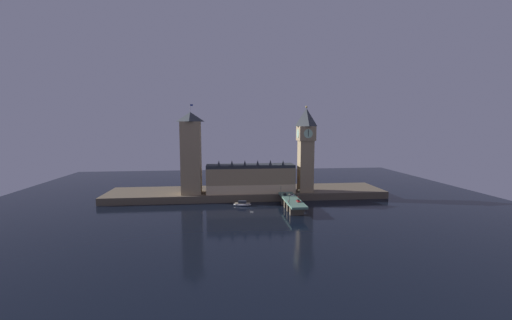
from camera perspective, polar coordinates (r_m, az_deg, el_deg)
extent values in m
plane|color=black|center=(220.01, -0.77, -8.80)|extent=(400.00, 400.00, 0.00)
cube|color=brown|center=(257.17, -1.60, -5.99)|extent=(220.00, 42.00, 5.45)
cube|color=tan|center=(245.28, -1.02, -3.63)|extent=(68.07, 17.21, 19.42)
cube|color=beige|center=(237.89, -0.82, -5.45)|extent=(68.07, 0.20, 6.99)
cube|color=#2D3338|center=(243.69, -1.02, -1.10)|extent=(68.07, 15.83, 2.40)
cone|color=#2D3338|center=(235.07, -6.77, -0.58)|extent=(2.40, 2.40, 4.27)
cone|color=#2D3338|center=(235.16, -4.40, -0.56)|extent=(2.40, 2.40, 4.27)
cone|color=#2D3338|center=(235.66, -2.04, -0.53)|extent=(2.40, 2.40, 4.27)
cone|color=#2D3338|center=(236.56, 0.31, -0.50)|extent=(2.40, 2.40, 4.27)
cone|color=#2D3338|center=(237.84, 2.64, -0.47)|extent=(2.40, 2.40, 4.27)
cone|color=#2D3338|center=(239.52, 4.94, -0.44)|extent=(2.40, 2.40, 4.27)
cube|color=tan|center=(249.20, 8.98, -1.12)|extent=(10.76, 10.76, 40.29)
cube|color=tan|center=(247.33, 9.08, 4.79)|extent=(12.70, 12.70, 11.06)
cylinder|color=#B7E5B7|center=(241.10, 9.49, 4.75)|extent=(6.92, 0.25, 6.92)
cylinder|color=#B7E5B7|center=(253.58, 8.70, 4.83)|extent=(6.92, 0.25, 6.92)
cylinder|color=#B7E5B7|center=(249.11, 10.52, 4.77)|extent=(0.25, 6.92, 6.92)
cylinder|color=#B7E5B7|center=(245.71, 7.62, 4.81)|extent=(0.25, 6.92, 6.92)
cube|color=black|center=(240.91, 9.50, 4.88)|extent=(0.36, 0.10, 5.19)
pyramid|color=#2D3338|center=(247.39, 9.13, 7.70)|extent=(12.70, 12.70, 14.04)
sphere|color=gold|center=(247.75, 9.16, 9.50)|extent=(1.60, 1.60, 1.60)
cube|color=tan|center=(242.84, -11.71, 0.37)|extent=(14.69, 14.69, 54.86)
pyramid|color=#2D3338|center=(241.81, -11.87, 7.70)|extent=(14.98, 14.98, 7.14)
cylinder|color=#99999E|center=(242.10, -11.90, 9.25)|extent=(0.24, 0.24, 6.00)
cube|color=navy|center=(242.13, -11.65, 9.76)|extent=(2.00, 0.08, 1.20)
cube|color=slate|center=(217.81, 6.55, -7.21)|extent=(10.37, 46.00, 1.40)
cube|color=brown|center=(205.68, 7.39, -9.07)|extent=(8.82, 3.20, 5.87)
cube|color=brown|center=(214.33, 6.81, -8.44)|extent=(8.82, 3.20, 5.87)
cube|color=brown|center=(223.02, 6.28, -7.85)|extent=(8.82, 3.20, 5.87)
cube|color=brown|center=(231.76, 5.78, -7.32)|extent=(8.82, 3.20, 5.87)
cube|color=black|center=(229.02, 5.30, -6.22)|extent=(1.82, 3.88, 0.72)
cube|color=black|center=(228.89, 5.30, -6.08)|extent=(1.49, 1.75, 0.45)
cylinder|color=black|center=(230.05, 5.03, -6.22)|extent=(0.22, 0.64, 0.64)
cylinder|color=black|center=(230.39, 5.45, -6.21)|extent=(0.22, 0.64, 0.64)
cylinder|color=black|center=(227.74, 5.14, -6.35)|extent=(0.22, 0.64, 0.64)
cylinder|color=black|center=(228.08, 5.57, -6.33)|extent=(0.22, 0.64, 0.64)
cube|color=red|center=(209.69, 7.70, -7.39)|extent=(1.76, 4.69, 0.82)
cube|color=black|center=(209.54, 7.70, -7.22)|extent=(1.45, 2.11, 0.45)
cylinder|color=black|center=(208.58, 8.02, -7.54)|extent=(0.22, 0.64, 0.64)
cylinder|color=black|center=(208.19, 7.57, -7.56)|extent=(0.22, 0.64, 0.64)
cylinder|color=black|center=(211.32, 7.83, -7.36)|extent=(0.22, 0.64, 0.64)
cylinder|color=black|center=(210.93, 7.38, -7.38)|extent=(0.22, 0.64, 0.64)
cube|color=silver|center=(227.55, 6.56, -6.32)|extent=(1.93, 4.12, 0.69)
cube|color=black|center=(227.43, 6.56, -6.18)|extent=(1.58, 1.85, 0.45)
cylinder|color=black|center=(226.58, 6.86, -6.43)|extent=(0.22, 0.64, 0.64)
cylinder|color=black|center=(226.18, 6.40, -6.45)|extent=(0.22, 0.64, 0.64)
cylinder|color=black|center=(229.01, 6.71, -6.30)|extent=(0.22, 0.64, 0.64)
cylinder|color=black|center=(228.62, 6.26, -6.31)|extent=(0.22, 0.64, 0.64)
cylinder|color=black|center=(206.97, 5.93, -7.61)|extent=(0.28, 0.28, 0.76)
cylinder|color=maroon|center=(206.81, 5.93, -7.42)|extent=(0.38, 0.38, 0.63)
sphere|color=tan|center=(206.71, 5.93, -7.30)|extent=(0.21, 0.21, 0.21)
cylinder|color=black|center=(219.54, 7.66, -6.82)|extent=(0.28, 0.28, 0.86)
cylinder|color=maroon|center=(219.37, 7.67, -6.62)|extent=(0.38, 0.38, 0.72)
sphere|color=tan|center=(219.26, 7.67, -6.50)|extent=(0.23, 0.23, 0.23)
cylinder|color=#2D3333|center=(202.57, 6.09, -7.95)|extent=(0.56, 0.56, 0.50)
cylinder|color=#2D3333|center=(201.87, 6.10, -7.12)|extent=(0.18, 0.18, 5.48)
sphere|color=#F9E5A3|center=(201.15, 6.11, -6.21)|extent=(0.60, 0.60, 0.60)
sphere|color=#F9E5A3|center=(201.13, 5.99, -6.31)|extent=(0.44, 0.44, 0.44)
sphere|color=#F9E5A3|center=(201.32, 6.24, -6.30)|extent=(0.44, 0.44, 0.44)
cylinder|color=#2D3333|center=(218.73, 7.83, -6.92)|extent=(0.56, 0.56, 0.50)
cylinder|color=#2D3333|center=(218.10, 7.84, -6.19)|extent=(0.18, 0.18, 5.22)
sphere|color=#F9E5A3|center=(217.46, 7.85, -5.37)|extent=(0.60, 0.60, 0.60)
sphere|color=#F9E5A3|center=(217.42, 7.74, -5.47)|extent=(0.44, 0.44, 0.44)
sphere|color=#F9E5A3|center=(217.64, 7.97, -5.46)|extent=(0.44, 0.44, 0.44)
cylinder|color=#2D3333|center=(230.66, 4.53, -6.20)|extent=(0.56, 0.56, 0.50)
cylinder|color=#2D3333|center=(230.07, 4.54, -5.49)|extent=(0.18, 0.18, 5.30)
sphere|color=#F9E5A3|center=(229.45, 4.55, -4.71)|extent=(0.60, 0.60, 0.60)
sphere|color=#F9E5A3|center=(229.43, 4.43, -4.80)|extent=(0.44, 0.44, 0.44)
sphere|color=#F9E5A3|center=(229.60, 4.66, -4.79)|extent=(0.44, 0.44, 0.44)
ellipsoid|color=white|center=(227.35, -2.50, -8.08)|extent=(13.28, 6.37, 1.79)
cube|color=tan|center=(227.15, -2.50, -7.89)|extent=(11.62, 5.28, 0.24)
cube|color=#2D333D|center=(226.91, -2.51, -7.64)|extent=(6.10, 3.57, 1.79)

